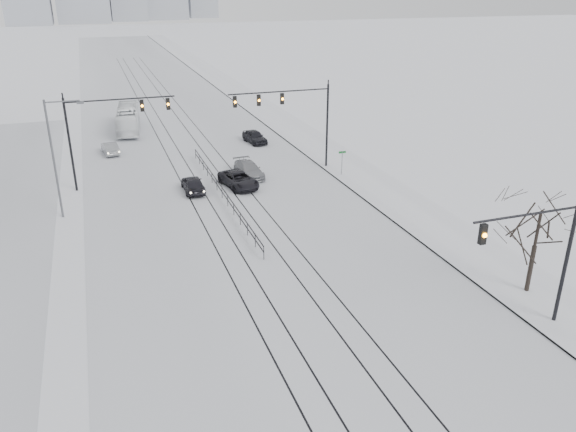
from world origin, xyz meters
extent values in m
cube|color=silver|center=(0.00, 60.00, 0.01)|extent=(22.00, 260.00, 0.02)
cube|color=white|center=(13.50, 60.00, 0.08)|extent=(5.00, 260.00, 0.16)
cube|color=gray|center=(11.05, 60.00, 0.06)|extent=(0.10, 260.00, 0.12)
cube|color=black|center=(-2.60, 40.00, 0.02)|extent=(0.10, 180.00, 0.01)
cube|color=black|center=(-1.20, 40.00, 0.02)|extent=(0.10, 180.00, 0.01)
cube|color=black|center=(1.20, 40.00, 0.02)|extent=(0.10, 180.00, 0.01)
cube|color=black|center=(2.60, 40.00, 0.02)|extent=(0.10, 180.00, 0.01)
cylinder|color=black|center=(12.40, 6.00, 3.50)|extent=(0.20, 0.20, 7.00)
cylinder|color=black|center=(9.40, 6.00, 6.60)|extent=(6.00, 0.12, 0.12)
cube|color=black|center=(7.00, 6.00, 5.95)|extent=(0.32, 0.24, 1.00)
sphere|color=orange|center=(7.00, 5.86, 5.95)|extent=(0.22, 0.22, 0.22)
cylinder|color=black|center=(11.50, 35.00, 4.00)|extent=(0.20, 0.20, 8.00)
cylinder|color=black|center=(6.75, 35.00, 7.60)|extent=(9.50, 0.12, 0.12)
cube|color=black|center=(2.60, 35.00, 6.95)|extent=(0.32, 0.24, 1.00)
sphere|color=orange|center=(2.60, 34.86, 6.95)|extent=(0.22, 0.22, 0.22)
cube|color=black|center=(4.80, 35.00, 6.95)|extent=(0.32, 0.24, 1.00)
sphere|color=orange|center=(4.80, 34.86, 6.95)|extent=(0.22, 0.22, 0.22)
cube|color=black|center=(7.00, 35.00, 6.95)|extent=(0.32, 0.24, 1.00)
sphere|color=orange|center=(7.00, 34.86, 6.95)|extent=(0.22, 0.22, 0.22)
cylinder|color=black|center=(-11.50, 36.00, 4.00)|extent=(0.20, 0.20, 8.00)
cylinder|color=black|center=(-7.00, 36.00, 7.60)|extent=(9.00, 0.12, 0.12)
cube|color=black|center=(-3.10, 36.00, 6.95)|extent=(0.32, 0.24, 1.00)
sphere|color=orange|center=(-3.10, 35.86, 6.95)|extent=(0.22, 0.22, 0.22)
cube|color=black|center=(-5.30, 36.00, 6.95)|extent=(0.32, 0.24, 1.00)
sphere|color=orange|center=(-5.30, 35.86, 6.95)|extent=(0.22, 0.22, 0.22)
cylinder|color=#595B60|center=(-12.50, 30.00, 4.50)|extent=(0.16, 0.16, 9.00)
cylinder|color=#595B60|center=(-11.30, 30.00, 8.80)|extent=(2.40, 0.10, 0.10)
cube|color=#595B60|center=(-10.10, 30.00, 8.65)|extent=(0.50, 0.25, 0.18)
cylinder|color=black|center=(13.20, 9.00, 1.50)|extent=(0.26, 0.26, 3.00)
cylinder|color=black|center=(13.20, 9.00, 3.75)|extent=(0.18, 0.18, 2.50)
cube|color=black|center=(0.00, 30.00, 0.95)|extent=(0.06, 24.00, 0.06)
cube|color=black|center=(0.00, 30.00, 0.55)|extent=(0.06, 24.00, 0.06)
cylinder|color=#595B60|center=(11.80, 32.00, 1.20)|extent=(0.06, 0.06, 2.40)
cube|color=#0C4C19|center=(11.80, 32.00, 2.30)|extent=(0.70, 0.04, 0.18)
imported|color=black|center=(-2.00, 32.28, 0.70)|extent=(1.69, 4.14, 1.41)
imported|color=gray|center=(-8.14, 46.62, 0.64)|extent=(1.81, 3.99, 1.27)
imported|color=black|center=(2.00, 32.20, 0.67)|extent=(3.13, 5.18, 1.34)
imported|color=gray|center=(3.60, 34.61, 0.68)|extent=(2.21, 4.77, 1.35)
imported|color=black|center=(7.40, 45.90, 0.71)|extent=(2.27, 4.35, 1.41)
imported|color=white|center=(-5.48, 56.16, 1.46)|extent=(3.52, 10.68, 2.92)
camera|label=1|loc=(-9.21, -13.26, 16.66)|focal=35.00mm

